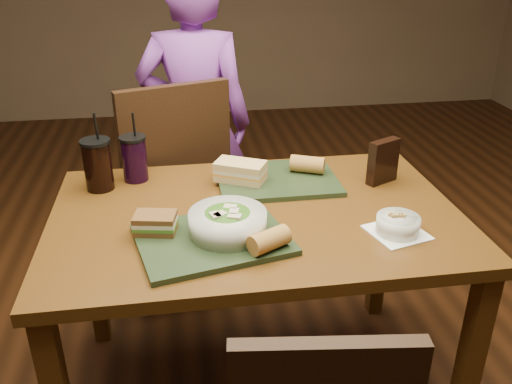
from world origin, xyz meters
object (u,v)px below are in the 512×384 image
cup_berry (134,158)px  chip_bag (383,162)px  salad_bowl (228,221)px  sandwich_near (155,223)px  baguette_far (307,164)px  dining_table (256,236)px  soup_bowl (398,224)px  tray_near (213,239)px  tray_far (277,180)px  sandwich_far (240,171)px  cup_cola (98,164)px  baguette_near (269,240)px  diner (196,125)px  chair_far (179,184)px

cup_berry → chip_bag: (0.87, -0.16, -0.00)m
salad_bowl → cup_berry: cup_berry is taller
sandwich_near → baguette_far: (0.54, 0.36, 0.00)m
dining_table → soup_bowl: 0.46m
tray_near → salad_bowl: salad_bowl is taller
tray_far → sandwich_near: (-0.42, -0.33, 0.04)m
salad_bowl → chip_bag: chip_bag is taller
sandwich_far → baguette_far: bearing=7.5°
sandwich_far → soup_bowl: bearing=-44.6°
dining_table → cup_cola: 0.60m
soup_bowl → chip_bag: chip_bag is taller
soup_bowl → sandwich_near: (-0.71, 0.09, 0.02)m
soup_bowl → tray_near: bearing=176.7°
tray_near → tray_far: (0.26, 0.38, 0.00)m
baguette_far → cup_cola: cup_cola is taller
tray_near → chip_bag: chip_bag is taller
baguette_near → baguette_far: 0.55m
diner → soup_bowl: size_ratio=7.70×
diner → tray_near: 1.12m
cup_berry → chip_bag: 0.88m
baguette_far → cup_berry: (-0.62, 0.07, 0.04)m
chair_far → baguette_far: 0.64m
baguette_far → sandwich_near: bearing=-146.7°
chair_far → diner: bearing=73.6°
soup_bowl → baguette_near: bearing=-171.5°
tray_far → salad_bowl: size_ratio=1.85×
tray_near → soup_bowl: size_ratio=2.21×
baguette_near → chip_bag: bearing=40.8°
baguette_near → sandwich_far: bearing=92.3°
tray_near → cup_cola: 0.56m
chair_far → tray_far: chair_far is taller
soup_bowl → chip_bag: 0.37m
tray_far → chip_bag: chip_bag is taller
baguette_near → dining_table: bearing=89.2°
sandwich_far → baguette_far: sandwich_far is taller
soup_bowl → baguette_far: 0.47m
tray_near → baguette_far: 0.56m
diner → salad_bowl: diner is taller
chair_far → cup_cola: 0.53m
tray_far → baguette_far: (0.12, 0.03, 0.04)m
baguette_far → cup_cola: (-0.74, 0.01, 0.04)m
soup_bowl → baguette_far: size_ratio=1.56×
diner → salad_bowl: (0.04, -1.10, 0.07)m
tray_near → cup_berry: 0.54m
cup_berry → chip_bag: size_ratio=1.61×
tray_near → sandwich_far: sandwich_far is taller
tray_near → sandwich_near: bearing=160.6°
diner → baguette_far: (0.37, -0.71, 0.07)m
chair_far → chip_bag: size_ratio=6.57×
sandwich_near → chip_bag: chip_bag is taller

